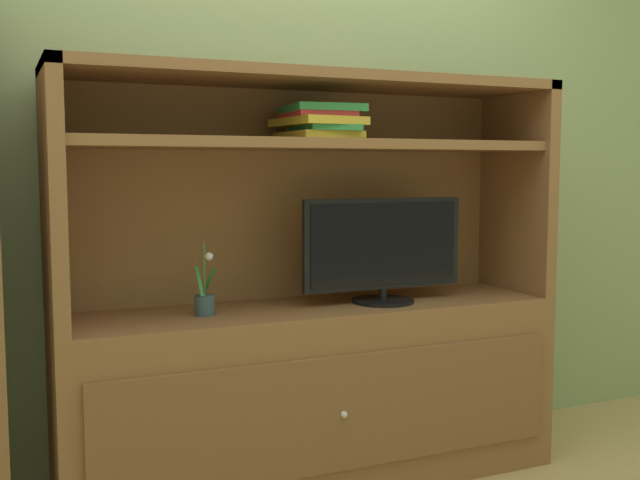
{
  "coord_description": "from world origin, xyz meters",
  "views": [
    {
      "loc": [
        -1.09,
        -2.14,
        1.19
      ],
      "look_at": [
        0.0,
        0.35,
        0.93
      ],
      "focal_mm": 42.18,
      "sensor_mm": 36.0,
      "label": 1
    }
  ],
  "objects": [
    {
      "name": "painted_rear_wall",
      "position": [
        0.0,
        0.75,
        1.4
      ],
      "size": [
        6.0,
        0.1,
        2.8
      ],
      "primitive_type": "cube",
      "color": "#8C9E6B",
      "rests_on": "ground_plane"
    },
    {
      "name": "media_console",
      "position": [
        0.0,
        0.4,
        0.5
      ],
      "size": [
        1.87,
        0.5,
        1.53
      ],
      "color": "brown",
      "rests_on": "ground_plane"
    },
    {
      "name": "tv_monitor",
      "position": [
        0.26,
        0.35,
        0.88
      ],
      "size": [
        0.66,
        0.24,
        0.4
      ],
      "color": "black",
      "rests_on": "media_console"
    },
    {
      "name": "potted_plant",
      "position": [
        -0.42,
        0.38,
        0.73
      ],
      "size": [
        0.07,
        0.11,
        0.26
      ],
      "color": "#384C56",
      "rests_on": "media_console"
    },
    {
      "name": "magazine_stack",
      "position": [
        0.02,
        0.4,
        1.36
      ],
      "size": [
        0.3,
        0.35,
        0.12
      ],
      "color": "gold",
      "rests_on": "media_console"
    }
  ]
}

